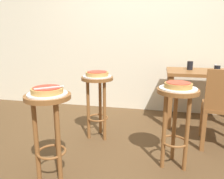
{
  "coord_description": "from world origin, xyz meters",
  "views": [
    {
      "loc": [
        0.31,
        -1.79,
        1.14
      ],
      "look_at": [
        -0.14,
        0.22,
        0.65
      ],
      "focal_mm": 34.83,
      "sensor_mm": 36.0,
      "label": 1
    }
  ],
  "objects": [
    {
      "name": "pizza_middle",
      "position": [
        0.46,
        0.06,
        0.75
      ],
      "size": [
        0.23,
        0.23,
        0.05
      ],
      "color": "#B78442",
      "rests_on": "serving_plate_middle"
    },
    {
      "name": "serving_plate_foreground",
      "position": [
        -0.52,
        -0.34,
        0.72
      ],
      "size": [
        0.3,
        0.3,
        0.01
      ],
      "primitive_type": "cylinder",
      "color": "silver",
      "rests_on": "stool_foreground"
    },
    {
      "name": "pizza_foreground",
      "position": [
        -0.52,
        -0.34,
        0.75
      ],
      "size": [
        0.24,
        0.24,
        0.05
      ],
      "color": "tan",
      "rests_on": "serving_plate_foreground"
    },
    {
      "name": "pizza_server_knife",
      "position": [
        -0.49,
        -0.36,
        0.78
      ],
      "size": [
        0.18,
        0.16,
        0.01
      ],
      "primitive_type": "cube",
      "rotation": [
        0.0,
        0.0,
        0.71
      ],
      "color": "silver",
      "rests_on": "pizza_foreground"
    },
    {
      "name": "stool_middle",
      "position": [
        0.46,
        0.06,
        0.52
      ],
      "size": [
        0.35,
        0.35,
        0.72
      ],
      "color": "brown",
      "rests_on": "ground_plane"
    },
    {
      "name": "cup_near_edge",
      "position": [
        0.97,
        0.98,
        0.77
      ],
      "size": [
        0.07,
        0.07,
        0.09
      ],
      "primitive_type": "cylinder",
      "color": "black",
      "rests_on": "dining_table"
    },
    {
      "name": "serving_plate_leftside",
      "position": [
        -0.37,
        0.48,
        0.72
      ],
      "size": [
        0.32,
        0.32,
        0.01
      ],
      "primitive_type": "cylinder",
      "color": "silver",
      "rests_on": "stool_leftside"
    },
    {
      "name": "stool_leftside",
      "position": [
        -0.37,
        0.48,
        0.52
      ],
      "size": [
        0.35,
        0.35,
        0.72
      ],
      "color": "brown",
      "rests_on": "ground_plane"
    },
    {
      "name": "ground_plane",
      "position": [
        0.0,
        0.0,
        0.0
      ],
      "size": [
        6.0,
        6.0,
        0.0
      ],
      "primitive_type": "plane",
      "color": "brown"
    },
    {
      "name": "cup_far_edge",
      "position": [
        0.69,
        1.22,
        0.78
      ],
      "size": [
        0.07,
        0.07,
        0.11
      ],
      "primitive_type": "cylinder",
      "color": "black",
      "rests_on": "dining_table"
    },
    {
      "name": "back_wall",
      "position": [
        0.0,
        1.65,
        1.5
      ],
      "size": [
        6.0,
        0.1,
        3.0
      ],
      "primitive_type": "cube",
      "color": "beige",
      "rests_on": "ground_plane"
    },
    {
      "name": "serving_plate_middle",
      "position": [
        0.46,
        0.06,
        0.72
      ],
      "size": [
        0.31,
        0.31,
        0.01
      ],
      "primitive_type": "cylinder",
      "color": "white",
      "rests_on": "stool_middle"
    },
    {
      "name": "pizza_leftside",
      "position": [
        -0.37,
        0.48,
        0.75
      ],
      "size": [
        0.25,
        0.25,
        0.05
      ],
      "color": "tan",
      "rests_on": "serving_plate_leftside"
    },
    {
      "name": "dining_table",
      "position": [
        0.9,
        1.16,
        0.6
      ],
      "size": [
        1.01,
        0.6,
        0.72
      ],
      "color": "brown",
      "rests_on": "ground_plane"
    },
    {
      "name": "stool_foreground",
      "position": [
        -0.52,
        -0.34,
        0.52
      ],
      "size": [
        0.35,
        0.35,
        0.72
      ],
      "color": "brown",
      "rests_on": "ground_plane"
    },
    {
      "name": "condiment_shaker",
      "position": [
        1.0,
        1.21,
        0.77
      ],
      "size": [
        0.04,
        0.04,
        0.08
      ],
      "primitive_type": "cylinder",
      "color": "white",
      "rests_on": "dining_table"
    }
  ]
}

